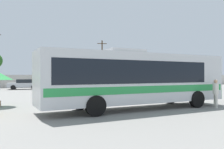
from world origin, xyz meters
name	(u,v)px	position (x,y,z in m)	size (l,w,h in m)	color
ground_plane	(86,95)	(0.00, 10.00, 0.00)	(300.00, 300.00, 0.00)	gray
perimeter_wall	(65,81)	(0.00, 26.69, 1.04)	(80.00, 0.30, 2.07)	beige
coach_bus_silver_green	(135,78)	(0.66, -0.85, 1.89)	(12.04, 4.17, 3.53)	silver
attendant_by_bus_door	(216,92)	(5.54, -2.06, 0.99)	(0.44, 0.44, 1.76)	silver
parked_car_second_silver	(24,84)	(-6.30, 21.78, 0.76)	(4.37, 2.10, 1.43)	#B7BABF
parked_car_third_black	(73,83)	(0.77, 22.24, 0.81)	(4.67, 2.23, 1.54)	black
utility_pole_far	(102,62)	(7.39, 28.97, 4.51)	(1.79, 0.48, 8.66)	#4C3823
roadside_tree_midleft	(48,62)	(-2.51, 31.36, 4.39)	(3.60, 3.60, 5.94)	brown
roadside_tree_midright	(116,61)	(10.66, 30.42, 4.83)	(5.30, 5.30, 7.09)	brown
roadside_tree_right	(147,64)	(19.32, 33.40, 4.52)	(4.04, 4.04, 6.26)	brown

